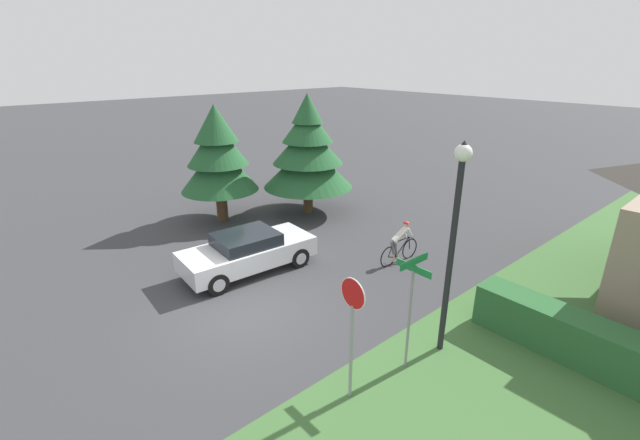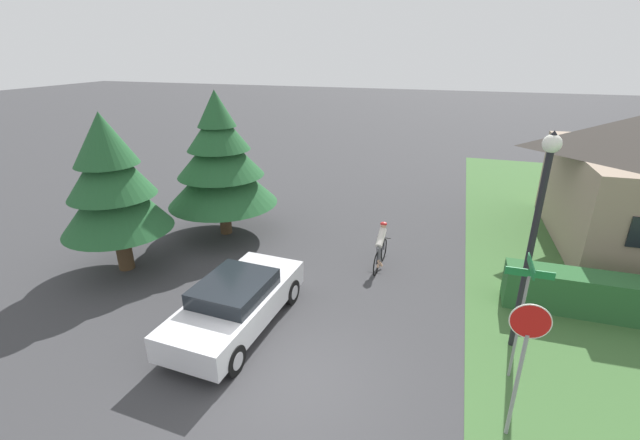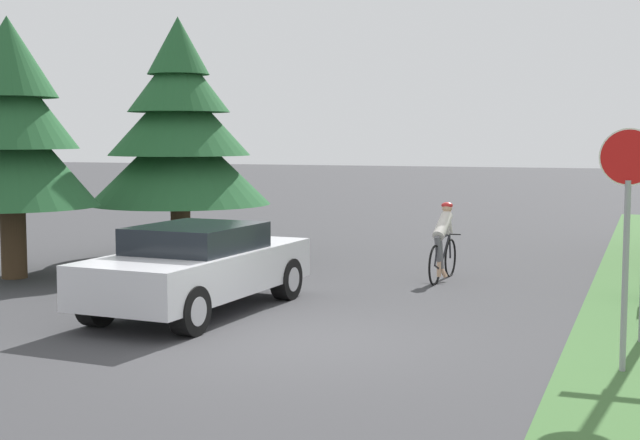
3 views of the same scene
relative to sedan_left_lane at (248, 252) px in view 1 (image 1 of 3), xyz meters
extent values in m
plane|color=#38383A|center=(2.03, -1.34, -0.70)|extent=(140.00, 140.00, 0.00)
cube|color=silver|center=(0.00, 0.01, -0.06)|extent=(2.02, 4.47, 0.64)
cube|color=black|center=(0.00, -0.04, 0.46)|extent=(1.67, 2.03, 0.40)
cylinder|color=black|center=(-0.69, 1.54, -0.35)|extent=(0.31, 0.70, 0.69)
cylinder|color=#ADADB2|center=(-0.69, 1.54, -0.35)|extent=(0.31, 0.42, 0.40)
cylinder|color=black|center=(0.86, 1.45, -0.35)|extent=(0.31, 0.70, 0.69)
cylinder|color=#ADADB2|center=(0.86, 1.45, -0.35)|extent=(0.31, 0.42, 0.40)
cylinder|color=black|center=(-0.86, -1.43, -0.35)|extent=(0.31, 0.70, 0.69)
cylinder|color=#ADADB2|center=(-0.86, -1.43, -0.35)|extent=(0.31, 0.42, 0.40)
cylinder|color=black|center=(0.69, -1.52, -0.35)|extent=(0.31, 0.70, 0.69)
cylinder|color=#ADADB2|center=(0.69, -1.52, -0.35)|extent=(0.31, 0.42, 0.40)
torus|color=black|center=(2.83, 3.76, -0.34)|extent=(0.07, 0.75, 0.75)
torus|color=black|center=(2.88, 4.84, -0.34)|extent=(0.07, 0.75, 0.75)
cylinder|color=black|center=(2.84, 4.03, -0.18)|extent=(0.04, 0.19, 0.59)
cylinder|color=black|center=(2.86, 4.43, -0.17)|extent=(0.07, 0.68, 0.63)
cylinder|color=black|center=(2.86, 4.36, 0.12)|extent=(0.07, 0.80, 0.06)
cylinder|color=black|center=(2.84, 3.93, -0.40)|extent=(0.05, 0.36, 0.16)
cylinder|color=black|center=(2.83, 3.86, -0.11)|extent=(0.04, 0.22, 0.47)
cylinder|color=black|center=(2.88, 4.80, -0.10)|extent=(0.04, 0.12, 0.48)
cylinder|color=black|center=(2.88, 4.76, 0.13)|extent=(0.44, 0.04, 0.02)
ellipsoid|color=black|center=(2.84, 3.95, 0.13)|extent=(0.09, 0.20, 0.05)
cylinder|color=slate|center=(2.84, 3.95, -0.06)|extent=(0.12, 0.26, 0.49)
cylinder|color=slate|center=(2.84, 4.11, -0.14)|extent=(0.12, 0.26, 0.64)
cylinder|color=tan|center=(2.85, 4.03, -0.44)|extent=(0.08, 0.08, 0.30)
cylinder|color=tan|center=(2.90, 4.19, -0.53)|extent=(0.17, 0.08, 0.21)
cylinder|color=silver|center=(2.85, 4.26, 0.34)|extent=(0.25, 0.72, 0.53)
cylinder|color=silver|center=(2.87, 4.52, 0.31)|extent=(0.08, 0.26, 0.36)
cylinder|color=silver|center=(2.87, 4.80, 0.31)|extent=(0.08, 0.26, 0.36)
sphere|color=tan|center=(2.87, 4.56, 0.65)|extent=(0.19, 0.19, 0.19)
ellipsoid|color=red|center=(2.87, 4.56, 0.70)|extent=(0.22, 0.18, 0.12)
cylinder|color=gray|center=(6.25, -1.42, 0.40)|extent=(0.07, 0.07, 2.20)
cylinder|color=red|center=(6.25, -1.42, 1.77)|extent=(0.62, 0.03, 0.62)
cylinder|color=silver|center=(6.25, -1.42, 1.77)|extent=(0.65, 0.03, 0.65)
cylinder|color=black|center=(6.58, 1.36, 1.64)|extent=(0.14, 0.14, 4.68)
sphere|color=white|center=(6.58, 1.36, 4.15)|extent=(0.37, 0.37, 0.37)
cone|color=black|center=(6.58, 1.36, 4.34)|extent=(0.22, 0.22, 0.15)
cylinder|color=gray|center=(6.43, 0.21, 0.54)|extent=(0.06, 0.06, 2.47)
cube|color=#197238|center=(6.43, 0.21, 1.83)|extent=(0.90, 0.03, 0.16)
cube|color=#197238|center=(6.43, 0.21, 1.99)|extent=(0.03, 0.90, 0.16)
cylinder|color=#4C3823|center=(-4.90, 1.72, -0.01)|extent=(0.48, 0.48, 1.37)
cone|color=#23562D|center=(-4.90, 1.72, 1.67)|extent=(3.26, 3.26, 2.00)
cone|color=#23562D|center=(-4.90, 1.72, 2.65)|extent=(2.54, 2.54, 1.76)
cone|color=#23562D|center=(-4.90, 1.72, 3.50)|extent=(1.83, 1.83, 1.52)
cylinder|color=#4C3823|center=(-3.26, 5.23, -0.09)|extent=(0.44, 0.44, 1.22)
cone|color=#23562D|center=(-3.26, 5.23, 1.50)|extent=(3.98, 3.98, 1.95)
cone|color=#23562D|center=(-3.26, 5.23, 2.45)|extent=(3.11, 3.11, 1.71)
cone|color=#23562D|center=(-3.26, 5.23, 3.28)|extent=(2.23, 2.23, 1.48)
cone|color=#23562D|center=(-3.26, 5.23, 3.97)|extent=(1.35, 1.35, 1.25)
camera|label=1|loc=(11.24, -6.55, 5.99)|focal=24.00mm
camera|label=2|loc=(4.76, -8.02, 5.92)|focal=24.00mm
camera|label=3|loc=(6.52, -12.03, 1.99)|focal=50.00mm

